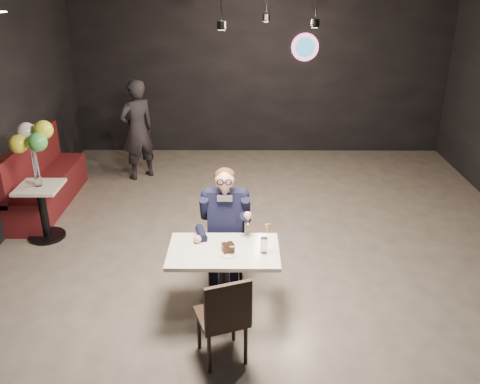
{
  "coord_description": "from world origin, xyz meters",
  "views": [
    {
      "loc": [
        -0.33,
        -5.09,
        3.29
      ],
      "look_at": [
        -0.36,
        -0.11,
        1.11
      ],
      "focal_mm": 38.0,
      "sensor_mm": 36.0,
      "label": 1
    }
  ],
  "objects_px": {
    "seated_man": "(225,227)",
    "chair_near": "(221,315)",
    "booth_bench": "(46,174)",
    "chair_far": "(226,247)",
    "main_table": "(224,282)",
    "sundae_glass": "(264,245)",
    "side_table": "(44,214)",
    "passerby": "(137,130)",
    "balloon_vase": "(38,181)"
  },
  "relations": [
    {
      "from": "seated_man",
      "to": "chair_near",
      "type": "bearing_deg",
      "value": -90.0
    },
    {
      "from": "chair_near",
      "to": "booth_bench",
      "type": "distance_m",
      "value": 4.26
    },
    {
      "from": "chair_far",
      "to": "main_table",
      "type": "bearing_deg",
      "value": -90.0
    },
    {
      "from": "sundae_glass",
      "to": "chair_far",
      "type": "bearing_deg",
      "value": 123.39
    },
    {
      "from": "chair_near",
      "to": "side_table",
      "type": "relative_size",
      "value": 1.35
    },
    {
      "from": "seated_man",
      "to": "passerby",
      "type": "height_order",
      "value": "passerby"
    },
    {
      "from": "chair_far",
      "to": "seated_man",
      "type": "height_order",
      "value": "seated_man"
    },
    {
      "from": "sundae_glass",
      "to": "passerby",
      "type": "xyz_separation_m",
      "value": [
        -1.97,
        3.83,
        0.01
      ]
    },
    {
      "from": "booth_bench",
      "to": "passerby",
      "type": "relative_size",
      "value": 1.24
    },
    {
      "from": "sundae_glass",
      "to": "booth_bench",
      "type": "distance_m",
      "value": 4.11
    },
    {
      "from": "side_table",
      "to": "passerby",
      "type": "xyz_separation_m",
      "value": [
        0.86,
        2.17,
        0.5
      ]
    },
    {
      "from": "sundae_glass",
      "to": "balloon_vase",
      "type": "distance_m",
      "value": 3.28
    },
    {
      "from": "chair_near",
      "to": "side_table",
      "type": "height_order",
      "value": "chair_near"
    },
    {
      "from": "chair_far",
      "to": "booth_bench",
      "type": "distance_m",
      "value": 3.42
    },
    {
      "from": "chair_near",
      "to": "balloon_vase",
      "type": "height_order",
      "value": "chair_near"
    },
    {
      "from": "main_table",
      "to": "side_table",
      "type": "distance_m",
      "value": 2.91
    },
    {
      "from": "side_table",
      "to": "sundae_glass",
      "type": "bearing_deg",
      "value": -30.4
    },
    {
      "from": "balloon_vase",
      "to": "passerby",
      "type": "height_order",
      "value": "passerby"
    },
    {
      "from": "chair_near",
      "to": "balloon_vase",
      "type": "distance_m",
      "value": 3.34
    },
    {
      "from": "booth_bench",
      "to": "side_table",
      "type": "xyz_separation_m",
      "value": [
        0.3,
        -1.0,
        -0.18
      ]
    },
    {
      "from": "chair_near",
      "to": "sundae_glass",
      "type": "xyz_separation_m",
      "value": [
        0.4,
        0.6,
        0.37
      ]
    },
    {
      "from": "sundae_glass",
      "to": "side_table",
      "type": "xyz_separation_m",
      "value": [
        -2.83,
        1.66,
        -0.49
      ]
    },
    {
      "from": "chair_far",
      "to": "chair_near",
      "type": "xyz_separation_m",
      "value": [
        0.0,
        -1.21,
        0.0
      ]
    },
    {
      "from": "passerby",
      "to": "seated_man",
      "type": "bearing_deg",
      "value": 76.0
    },
    {
      "from": "chair_far",
      "to": "side_table",
      "type": "height_order",
      "value": "chair_far"
    },
    {
      "from": "sundae_glass",
      "to": "main_table",
      "type": "bearing_deg",
      "value": 172.75
    },
    {
      "from": "chair_near",
      "to": "side_table",
      "type": "xyz_separation_m",
      "value": [
        -2.43,
        2.26,
        -0.12
      ]
    },
    {
      "from": "booth_bench",
      "to": "seated_man",
      "type": "bearing_deg",
      "value": -37.01
    },
    {
      "from": "chair_far",
      "to": "booth_bench",
      "type": "xyz_separation_m",
      "value": [
        -2.73,
        2.06,
        0.06
      ]
    },
    {
      "from": "chair_far",
      "to": "side_table",
      "type": "relative_size",
      "value": 1.35
    },
    {
      "from": "chair_far",
      "to": "side_table",
      "type": "distance_m",
      "value": 2.65
    },
    {
      "from": "chair_near",
      "to": "passerby",
      "type": "xyz_separation_m",
      "value": [
        -1.57,
        4.44,
        0.38
      ]
    },
    {
      "from": "booth_bench",
      "to": "sundae_glass",
      "type": "bearing_deg",
      "value": -40.38
    },
    {
      "from": "booth_bench",
      "to": "side_table",
      "type": "height_order",
      "value": "booth_bench"
    },
    {
      "from": "chair_near",
      "to": "passerby",
      "type": "height_order",
      "value": "passerby"
    },
    {
      "from": "chair_far",
      "to": "seated_man",
      "type": "bearing_deg",
      "value": 0.0
    },
    {
      "from": "chair_far",
      "to": "balloon_vase",
      "type": "distance_m",
      "value": 2.67
    },
    {
      "from": "main_table",
      "to": "seated_man",
      "type": "relative_size",
      "value": 0.76
    },
    {
      "from": "sundae_glass",
      "to": "side_table",
      "type": "relative_size",
      "value": 0.23
    },
    {
      "from": "sundae_glass",
      "to": "passerby",
      "type": "relative_size",
      "value": 0.09
    },
    {
      "from": "booth_bench",
      "to": "main_table",
      "type": "bearing_deg",
      "value": -43.69
    },
    {
      "from": "seated_man",
      "to": "booth_bench",
      "type": "distance_m",
      "value": 3.42
    },
    {
      "from": "booth_bench",
      "to": "balloon_vase",
      "type": "relative_size",
      "value": 15.25
    },
    {
      "from": "main_table",
      "to": "sundae_glass",
      "type": "bearing_deg",
      "value": -7.25
    },
    {
      "from": "chair_near",
      "to": "sundae_glass",
      "type": "height_order",
      "value": "chair_near"
    },
    {
      "from": "chair_near",
      "to": "balloon_vase",
      "type": "relative_size",
      "value": 6.68
    },
    {
      "from": "sundae_glass",
      "to": "balloon_vase",
      "type": "height_order",
      "value": "sundae_glass"
    },
    {
      "from": "sundae_glass",
      "to": "side_table",
      "type": "distance_m",
      "value": 3.31
    },
    {
      "from": "chair_near",
      "to": "seated_man",
      "type": "relative_size",
      "value": 0.64
    },
    {
      "from": "passerby",
      "to": "chair_near",
      "type": "bearing_deg",
      "value": 69.57
    }
  ]
}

